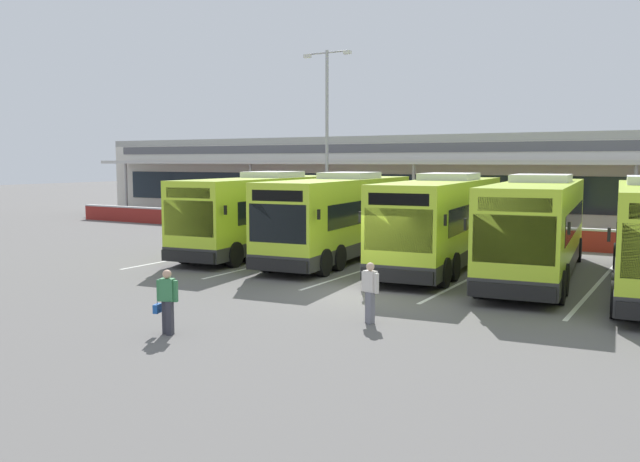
% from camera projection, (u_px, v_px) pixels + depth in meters
% --- Properties ---
extents(ground_plane, '(200.00, 200.00, 0.00)m').
position_uv_depth(ground_plane, '(363.00, 294.00, 21.32)').
color(ground_plane, '#605E5B').
extents(terminal_building, '(70.00, 13.00, 6.00)m').
position_uv_depth(terminal_building, '(544.00, 180.00, 44.11)').
color(terminal_building, beige).
rests_on(terminal_building, ground).
extents(red_barrier_wall, '(60.00, 0.40, 1.10)m').
position_uv_depth(red_barrier_wall, '(490.00, 234.00, 33.71)').
color(red_barrier_wall, maroon).
rests_on(red_barrier_wall, ground).
extents(coach_bus_leftmost, '(3.98, 12.35, 3.78)m').
position_uv_depth(coach_bus_leftmost, '(264.00, 214.00, 31.23)').
color(coach_bus_leftmost, '#B7DB2D').
rests_on(coach_bus_leftmost, ground).
extents(coach_bus_left_centre, '(3.98, 12.35, 3.78)m').
position_uv_depth(coach_bus_left_centre, '(341.00, 218.00, 29.12)').
color(coach_bus_left_centre, '#B7DB2D').
rests_on(coach_bus_left_centre, ground).
extents(coach_bus_centre, '(3.98, 12.35, 3.78)m').
position_uv_depth(coach_bus_centre, '(443.00, 223.00, 26.89)').
color(coach_bus_centre, '#B7DB2D').
rests_on(coach_bus_centre, ground).
extents(coach_bus_right_centre, '(3.98, 12.35, 3.78)m').
position_uv_depth(coach_bus_right_centre, '(537.00, 229.00, 24.31)').
color(coach_bus_right_centre, '#B7DB2D').
rests_on(coach_bus_right_centre, ground).
extents(bay_stripe_far_west, '(0.14, 13.00, 0.01)m').
position_uv_depth(bay_stripe_far_west, '(223.00, 250.00, 31.74)').
color(bay_stripe_far_west, silver).
rests_on(bay_stripe_far_west, ground).
extents(bay_stripe_west, '(0.14, 13.00, 0.01)m').
position_uv_depth(bay_stripe_west, '(297.00, 257.00, 29.63)').
color(bay_stripe_west, silver).
rests_on(bay_stripe_west, ground).
extents(bay_stripe_mid_west, '(0.14, 13.00, 0.01)m').
position_uv_depth(bay_stripe_mid_west, '(382.00, 264.00, 27.52)').
color(bay_stripe_mid_west, silver).
rests_on(bay_stripe_mid_west, ground).
extents(bay_stripe_centre, '(0.14, 13.00, 0.01)m').
position_uv_depth(bay_stripe_centre, '(482.00, 273.00, 25.42)').
color(bay_stripe_centre, silver).
rests_on(bay_stripe_centre, ground).
extents(bay_stripe_mid_east, '(0.14, 13.00, 0.01)m').
position_uv_depth(bay_stripe_mid_east, '(599.00, 283.00, 23.31)').
color(bay_stripe_mid_east, silver).
rests_on(bay_stripe_mid_east, ground).
extents(pedestrian_with_handbag, '(0.65, 0.38, 1.62)m').
position_uv_depth(pedestrian_with_handbag, '(167.00, 300.00, 16.32)').
color(pedestrian_with_handbag, '#33333D').
rests_on(pedestrian_with_handbag, ground).
extents(pedestrian_child, '(0.54, 0.37, 1.62)m').
position_uv_depth(pedestrian_child, '(370.00, 290.00, 17.47)').
color(pedestrian_child, slate).
rests_on(pedestrian_child, ground).
extents(lamp_post_west, '(3.24, 0.28, 11.00)m').
position_uv_depth(lamp_post_west, '(327.00, 128.00, 40.63)').
color(lamp_post_west, '#9E9EA3').
rests_on(lamp_post_west, ground).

